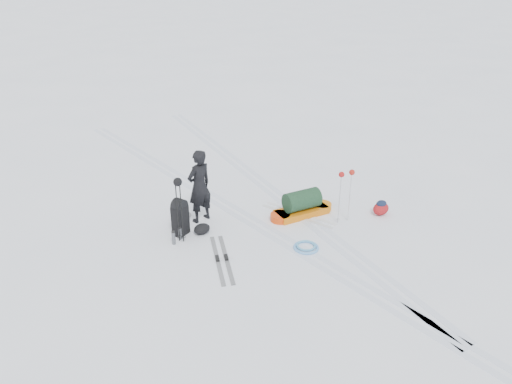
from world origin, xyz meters
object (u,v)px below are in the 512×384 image
Objects in this scene: pulk_sled at (302,206)px; ski_poles_black at (178,190)px; expedition_rucksack at (181,217)px; skier at (199,186)px.

pulk_sled is 3.07m from ski_poles_black.
expedition_rucksack is (-2.69, 0.89, 0.16)m from pulk_sled.
ski_poles_black reaches higher than pulk_sled.
skier is at bearing 31.19° from ski_poles_black.
expedition_rucksack is 0.58× the size of ski_poles_black.
expedition_rucksack is (-0.63, -0.25, -0.46)m from skier.
skier is 0.82m from expedition_rucksack.
pulk_sled is at bearing 140.92° from skier.
expedition_rucksack is at bearing 58.04° from ski_poles_black.
ski_poles_black is (-2.86, 0.56, 0.97)m from pulk_sled.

